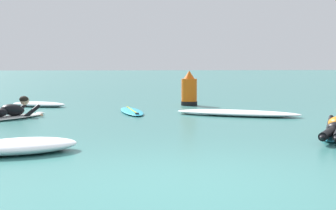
# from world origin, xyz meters

# --- Properties ---
(ground_plane) EXTENTS (120.00, 120.00, 0.00)m
(ground_plane) POSITION_xyz_m (0.00, 10.00, 0.00)
(ground_plane) COLOR #387A75
(surfer_far) EXTENTS (1.71, 2.36, 0.54)m
(surfer_far) POSITION_xyz_m (-3.19, 6.40, 0.14)
(surfer_far) COLOR white
(surfer_far) RESTS_ON ground
(drifting_surfboard) EXTENTS (0.76, 2.34, 0.16)m
(drifting_surfboard) POSITION_xyz_m (-0.40, 7.71, 0.03)
(drifting_surfboard) COLOR #2DB2D1
(drifting_surfboard) RESTS_ON ground
(whitewater_front) EXTENTS (1.77, 1.24, 0.14)m
(whitewater_front) POSITION_xyz_m (-3.02, 9.68, 0.07)
(whitewater_front) COLOR white
(whitewater_front) RESTS_ON ground
(whitewater_mid_right) EXTENTS (1.81, 1.38, 0.21)m
(whitewater_mid_right) POSITION_xyz_m (-2.04, 1.93, 0.10)
(whitewater_mid_right) COLOR white
(whitewater_mid_right) RESTS_ON ground
(whitewater_far_band) EXTENTS (3.05, 1.96, 0.14)m
(whitewater_far_band) POSITION_xyz_m (2.10, 6.73, 0.06)
(whitewater_far_band) COLOR white
(whitewater_far_band) RESTS_ON ground
(channel_marker_buoy) EXTENTS (0.48, 0.48, 1.02)m
(channel_marker_buoy) POSITION_xyz_m (1.31, 9.76, 0.41)
(channel_marker_buoy) COLOR #EA5B0F
(channel_marker_buoy) RESTS_ON ground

